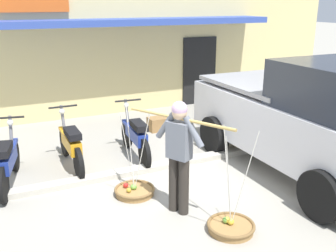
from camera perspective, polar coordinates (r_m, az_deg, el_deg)
The scene contains 11 objects.
ground_plane at distance 6.70m, azimuth -0.01°, elevation -8.69°, with size 90.00×90.00×0.00m, color #9E998C.
sidewalk_curb at distance 7.26m, azimuth -2.40°, elevation -6.10°, with size 20.00×0.24×0.10m, color #BAB4A5.
fruit_vendor at distance 5.52m, azimuth 1.64°, elevation -3.58°, with size 0.85×1.57×1.70m.
fruit_basket_left_side at distance 5.53m, azimuth 9.21°, elevation -14.31°, with size 0.66×0.66×1.45m.
fruit_basket_right_side at distance 6.40m, azimuth -4.95°, elevation -9.40°, with size 0.66×0.66×1.45m.
motorcycle_nearest_shop at distance 7.03m, azimuth -22.47°, elevation -4.77°, with size 0.60×1.79×1.09m.
motorcycle_second_in_row at distance 7.45m, azimuth -14.10°, elevation -2.67°, with size 0.54×1.82×1.09m.
motorcycle_third_in_row at distance 7.70m, azimuth -4.81°, elevation -1.50°, with size 0.54×1.82×1.09m.
parked_truck at distance 7.25m, azimuth 20.13°, elevation 1.00°, with size 2.20×4.74×2.10m.
storefront_building at distance 13.23m, azimuth -8.46°, elevation 13.77°, with size 13.00×6.00×4.20m.
wooden_crate at distance 9.41m, azimuth -1.53°, elevation 0.30°, with size 0.44×0.36×0.32m, color olive.
Camera 1 is at (-2.58, -5.42, 2.99)m, focal length 41.48 mm.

